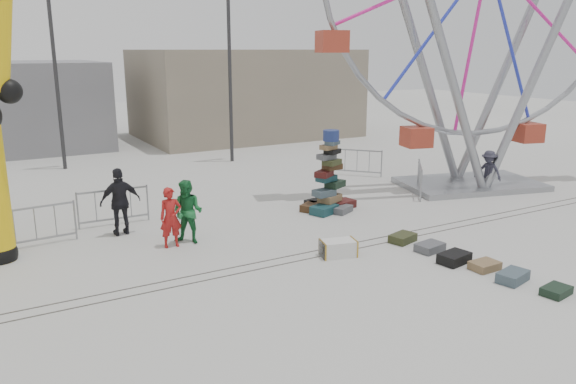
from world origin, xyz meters
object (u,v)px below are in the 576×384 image
barricade_wheel_back (357,162)px  pedestrian_black (120,202)px  barricade_dummy_c (114,207)px  pedestrian_red (171,217)px  pedestrian_green (188,212)px  lamp_post_right (232,62)px  lamp_post_left (57,63)px  barricade_wheel_front (420,179)px  steamer_trunk (338,248)px  barricade_dummy_b (35,226)px  suitcase_tower (329,188)px  pedestrian_grey (488,172)px

barricade_wheel_back → pedestrian_black: bearing=-116.4°
barricade_dummy_c → pedestrian_red: (0.87, -2.67, 0.24)m
pedestrian_green → pedestrian_black: bearing=173.7°
lamp_post_right → lamp_post_left: (-7.00, 2.00, 0.00)m
barricade_wheel_front → barricade_wheel_back: (-0.11, 3.59, 0.00)m
barricade_dummy_c → barricade_wheel_front: bearing=-7.6°
steamer_trunk → lamp_post_left: bearing=120.0°
steamer_trunk → barricade_wheel_back: size_ratio=0.44×
lamp_post_left → barricade_wheel_front: size_ratio=4.00×
barricade_dummy_b → barricade_dummy_c: bearing=18.1°
barricade_wheel_back → suitcase_tower: bearing=-88.4°
lamp_post_right → pedestrian_black: (-7.09, -8.21, -3.54)m
barricade_wheel_front → pedestrian_green: bearing=135.1°
pedestrian_black → pedestrian_red: bearing=118.3°
steamer_trunk → pedestrian_black: size_ratio=0.46×
barricade_dummy_c → barricade_wheel_back: same height
steamer_trunk → barricade_wheel_front: 7.05m
barricade_dummy_c → pedestrian_grey: (12.63, -2.69, 0.21)m
steamer_trunk → lamp_post_right: bearing=91.4°
suitcase_tower → barricade_dummy_b: 8.63m
barricade_wheel_back → barricade_wheel_front: bearing=-40.5°
lamp_post_left → barricade_wheel_back: 13.08m
lamp_post_right → barricade_wheel_back: size_ratio=4.00×
suitcase_tower → pedestrian_green: (-5.02, -0.84, 0.14)m
lamp_post_left → pedestrian_red: lamp_post_left is taller
pedestrian_green → pedestrian_black: size_ratio=0.91×
barricade_dummy_b → pedestrian_black: 2.23m
pedestrian_red → steamer_trunk: bearing=-34.3°
lamp_post_right → steamer_trunk: size_ratio=9.15×
lamp_post_left → pedestrian_green: lamp_post_left is taller
lamp_post_left → steamer_trunk: 15.77m
pedestrian_grey → pedestrian_black: bearing=-114.6°
pedestrian_green → pedestrian_black: 2.11m
barricade_wheel_front → pedestrian_black: (-10.29, 0.71, 0.39)m
lamp_post_left → barricade_wheel_front: lamp_post_left is taller
pedestrian_red → lamp_post_right: bearing=62.4°
pedestrian_black → pedestrian_grey: bearing=172.4°
suitcase_tower → barricade_dummy_c: (-6.38, 1.77, -0.17)m
barricade_dummy_c → pedestrian_black: bearing=-89.0°
pedestrian_grey → pedestrian_red: bearing=-107.2°
lamp_post_right → pedestrian_grey: 11.93m
lamp_post_left → steamer_trunk: bearing=-73.9°
steamer_trunk → barricade_wheel_back: bearing=64.8°
barricade_dummy_b → barricade_wheel_front: 12.51m
suitcase_tower → pedestrian_grey: 6.32m
steamer_trunk → pedestrian_green: 4.08m
lamp_post_left → suitcase_tower: (6.31, -10.96, -3.76)m
lamp_post_right → pedestrian_green: bearing=-120.2°
suitcase_tower → pedestrian_red: 5.58m
barricade_dummy_b → barricade_wheel_back: (12.37, 2.75, 0.00)m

